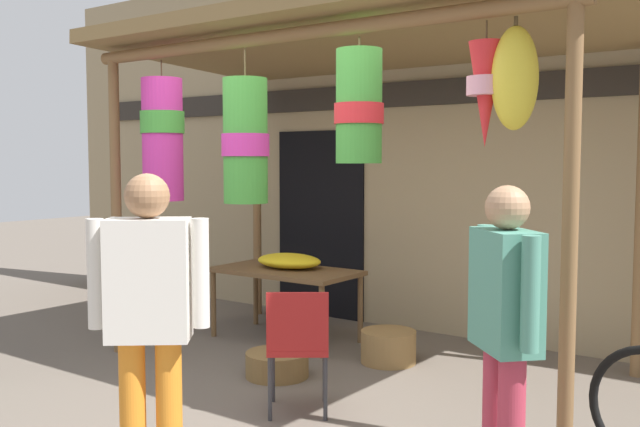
% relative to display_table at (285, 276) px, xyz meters
% --- Properties ---
extents(ground_plane, '(30.00, 30.00, 0.00)m').
position_rel_display_table_xyz_m(ground_plane, '(0.92, -1.36, -0.60)').
color(ground_plane, '#60564C').
extents(shop_facade, '(10.51, 0.29, 3.76)m').
position_rel_display_table_xyz_m(shop_facade, '(0.91, 1.17, 1.28)').
color(shop_facade, '#9E8966').
rests_on(shop_facade, ground_plane).
extents(market_stall_canopy, '(4.38, 2.38, 2.79)m').
position_rel_display_table_xyz_m(market_stall_canopy, '(0.94, -0.44, 1.84)').
color(market_stall_canopy, brown).
rests_on(market_stall_canopy, ground_plane).
extents(display_table, '(1.37, 0.72, 0.67)m').
position_rel_display_table_xyz_m(display_table, '(0.00, 0.00, 0.00)').
color(display_table, brown).
rests_on(display_table, ground_plane).
extents(flower_heap_on_table, '(0.66, 0.46, 0.14)m').
position_rel_display_table_xyz_m(flower_heap_on_table, '(-0.00, 0.07, 0.14)').
color(flower_heap_on_table, yellow).
rests_on(flower_heap_on_table, display_table).
extents(folding_chair, '(0.56, 0.56, 0.84)m').
position_rel_display_table_xyz_m(folding_chair, '(1.29, -1.51, -0.10)').
color(folding_chair, '#AD1E1E').
rests_on(folding_chair, ground_plane).
extents(wicker_basket_by_table, '(0.49, 0.49, 0.19)m').
position_rel_display_table_xyz_m(wicker_basket_by_table, '(0.65, -0.94, -0.51)').
color(wicker_basket_by_table, brown).
rests_on(wicker_basket_by_table, ground_plane).
extents(wicker_basket_spare, '(0.46, 0.46, 0.27)m').
position_rel_display_table_xyz_m(wicker_basket_spare, '(1.17, -0.10, -0.47)').
color(wicker_basket_spare, olive).
rests_on(wicker_basket_spare, ground_plane).
extents(vendor_in_orange, '(0.45, 0.44, 1.57)m').
position_rel_display_table_xyz_m(vendor_in_orange, '(2.85, -1.90, 0.32)').
color(vendor_in_orange, '#B23347').
rests_on(vendor_in_orange, ground_plane).
extents(shopper_by_bananas, '(0.49, 0.42, 1.62)m').
position_rel_display_table_xyz_m(shopper_by_bananas, '(1.39, -2.84, 0.35)').
color(shopper_by_bananas, orange).
rests_on(shopper_by_bananas, ground_plane).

